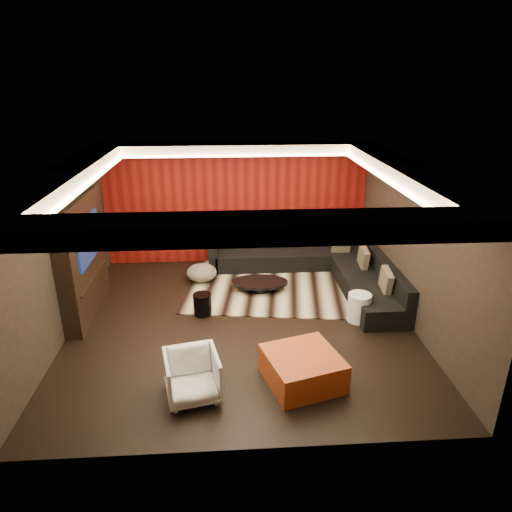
{
  "coord_description": "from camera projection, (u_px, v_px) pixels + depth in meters",
  "views": [
    {
      "loc": [
        -0.22,
        -7.2,
        4.18
      ],
      "look_at": [
        0.3,
        0.6,
        1.05
      ],
      "focal_mm": 32.0,
      "sensor_mm": 36.0,
      "label": 1
    }
  ],
  "objects": [
    {
      "name": "cove_right",
      "position": [
        385.0,
        178.0,
        7.42
      ],
      "size": [
        0.08,
        4.8,
        0.04
      ],
      "primitive_type": "cube",
      "color": "#FFD899",
      "rests_on": "ground"
    },
    {
      "name": "throw_pillows",
      "position": [
        362.0,
        259.0,
        9.41
      ],
      "size": [
        0.63,
        2.37,
        0.5
      ],
      "color": "beige",
      "rests_on": "sectional_sofa"
    },
    {
      "name": "drum_stool",
      "position": [
        202.0,
        304.0,
        8.44
      ],
      "size": [
        0.38,
        0.38,
        0.4
      ],
      "primitive_type": "cylinder",
      "rotation": [
        0.0,
        0.0,
        -0.14
      ],
      "color": "black",
      "rests_on": "rug"
    },
    {
      "name": "striped_pouf",
      "position": [
        202.0,
        273.0,
        9.82
      ],
      "size": [
        0.68,
        0.68,
        0.36
      ],
      "primitive_type": "ellipsoid",
      "rotation": [
        0.0,
        0.0,
        0.05
      ],
      "color": "beige",
      "rests_on": "rug"
    },
    {
      "name": "armchair",
      "position": [
        192.0,
        376.0,
        6.24
      ],
      "size": [
        0.86,
        0.87,
        0.67
      ],
      "primitive_type": "imported",
      "rotation": [
        0.0,
        0.0,
        0.21
      ],
      "color": "white",
      "rests_on": "floor"
    },
    {
      "name": "soffit_right",
      "position": [
        406.0,
        173.0,
        7.41
      ],
      "size": [
        0.6,
        4.8,
        0.22
      ],
      "primitive_type": "cube",
      "color": "silver",
      "rests_on": "ground"
    },
    {
      "name": "cove_left",
      "position": [
        89.0,
        183.0,
        7.13
      ],
      "size": [
        0.08,
        4.8,
        0.04
      ],
      "primitive_type": "cube",
      "color": "#FFD899",
      "rests_on": "ground"
    },
    {
      "name": "tv_screen",
      "position": [
        88.0,
        239.0,
        8.09
      ],
      "size": [
        0.04,
        1.3,
        0.8
      ],
      "primitive_type": "cube",
      "color": "black",
      "rests_on": "ground"
    },
    {
      "name": "coffee_table",
      "position": [
        260.0,
        285.0,
        9.41
      ],
      "size": [
        1.22,
        1.22,
        0.2
      ],
      "primitive_type": "cylinder",
      "rotation": [
        0.0,
        0.0,
        -0.05
      ],
      "color": "black",
      "rests_on": "rug"
    },
    {
      "name": "tv_shelf",
      "position": [
        94.0,
        278.0,
        8.37
      ],
      "size": [
        0.04,
        1.6,
        0.04
      ],
      "primitive_type": "cube",
      "color": "black",
      "rests_on": "ground"
    },
    {
      "name": "rug",
      "position": [
        283.0,
        283.0,
        9.78
      ],
      "size": [
        4.36,
        3.51,
        0.02
      ],
      "primitive_type": "cube",
      "rotation": [
        0.0,
        0.0,
        -0.13
      ],
      "color": "beige",
      "rests_on": "floor"
    },
    {
      "name": "soffit_left",
      "position": [
        66.0,
        177.0,
        7.08
      ],
      "size": [
        0.6,
        4.8,
        0.22
      ],
      "primitive_type": "cube",
      "color": "silver",
      "rests_on": "ground"
    },
    {
      "name": "wall_right",
      "position": [
        414.0,
        246.0,
        7.91
      ],
      "size": [
        0.02,
        6.0,
        2.8
      ],
      "primitive_type": "cube",
      "color": "black",
      "rests_on": "ground"
    },
    {
      "name": "cove_front",
      "position": [
        247.0,
        226.0,
        5.09
      ],
      "size": [
        4.8,
        0.08,
        0.04
      ],
      "primitive_type": "cube",
      "color": "#FFD899",
      "rests_on": "ground"
    },
    {
      "name": "soffit_back",
      "position": [
        236.0,
        149.0,
        9.74
      ],
      "size": [
        6.0,
        0.6,
        0.22
      ],
      "primitive_type": "cube",
      "color": "silver",
      "rests_on": "ground"
    },
    {
      "name": "tv_surround",
      "position": [
        82.0,
        258.0,
        8.21
      ],
      "size": [
        0.3,
        2.0,
        2.2
      ],
      "primitive_type": "cube",
      "color": "black",
      "rests_on": "ground"
    },
    {
      "name": "wall_left",
      "position": [
        59.0,
        255.0,
        7.54
      ],
      "size": [
        0.02,
        6.0,
        2.8
      ],
      "primitive_type": "cube",
      "color": "black",
      "rests_on": "ground"
    },
    {
      "name": "red_feature_wall",
      "position": [
        236.0,
        204.0,
        10.47
      ],
      "size": [
        5.98,
        0.05,
        2.78
      ],
      "primitive_type": "cube",
      "color": "#6B0C0A",
      "rests_on": "ground"
    },
    {
      "name": "sectional_sofa",
      "position": [
        317.0,
        266.0,
        9.98
      ],
      "size": [
        3.65,
        3.5,
        0.75
      ],
      "color": "black",
      "rests_on": "floor"
    },
    {
      "name": "floor",
      "position": [
        242.0,
        323.0,
        8.25
      ],
      "size": [
        6.0,
        6.0,
        0.02
      ],
      "primitive_type": "cube",
      "color": "black",
      "rests_on": "ground"
    },
    {
      "name": "wall_back",
      "position": [
        236.0,
        204.0,
        10.51
      ],
      "size": [
        6.0,
        0.02,
        2.8
      ],
      "primitive_type": "cube",
      "color": "black",
      "rests_on": "ground"
    },
    {
      "name": "cove_back",
      "position": [
        236.0,
        156.0,
        9.46
      ],
      "size": [
        4.8,
        0.08,
        0.04
      ],
      "primitive_type": "cube",
      "color": "#FFD899",
      "rests_on": "ground"
    },
    {
      "name": "soffit_front",
      "position": [
        248.0,
        228.0,
        4.74
      ],
      "size": [
        6.0,
        0.6,
        0.22
      ],
      "primitive_type": "cube",
      "color": "silver",
      "rests_on": "ground"
    },
    {
      "name": "white_side_table",
      "position": [
        359.0,
        307.0,
        8.23
      ],
      "size": [
        0.55,
        0.55,
        0.52
      ],
      "primitive_type": "cylinder",
      "rotation": [
        0.0,
        0.0,
        0.43
      ],
      "color": "white",
      "rests_on": "floor"
    },
    {
      "name": "ceiling",
      "position": [
        240.0,
        167.0,
        7.2
      ],
      "size": [
        6.0,
        6.0,
        0.02
      ],
      "primitive_type": "cube",
      "color": "silver",
      "rests_on": "ground"
    },
    {
      "name": "orange_ottoman",
      "position": [
        302.0,
        368.0,
        6.59
      ],
      "size": [
        1.24,
        1.24,
        0.45
      ],
      "primitive_type": "cube",
      "rotation": [
        0.0,
        0.0,
        0.29
      ],
      "color": "#A72F15",
      "rests_on": "floor"
    }
  ]
}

